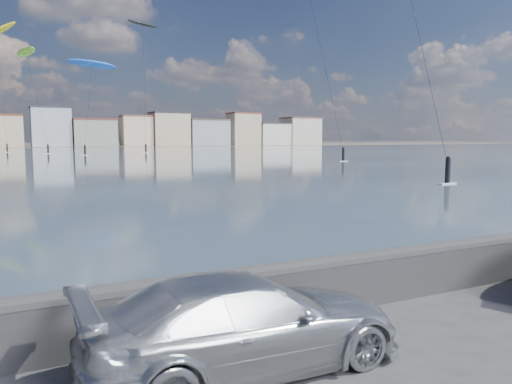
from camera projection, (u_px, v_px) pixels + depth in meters
bay_water at (29, 156)px, 87.61m from camera, size 500.00×177.00×0.00m
far_shore_strip at (17, 146)px, 184.09m from camera, size 500.00×60.00×0.00m
seawall at (238, 296)px, 8.58m from camera, size 400.00×0.36×1.08m
far_buildings at (21, 129)px, 171.57m from camera, size 240.79×13.26×14.60m
car_silver at (246, 322)px, 7.08m from camera, size 4.71×1.92×1.36m
kitesurfer_6 at (143, 26)px, 116.93m from camera, size 9.08×17.62×30.61m
kitesurfer_8 at (26, 53)px, 108.71m from camera, size 5.99×17.98×23.04m
kitesurfer_12 at (92, 65)px, 98.33m from camera, size 9.61×9.47×18.98m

